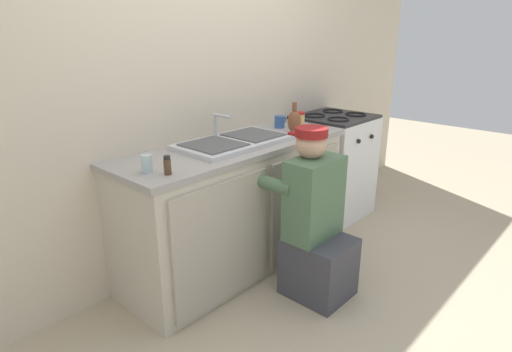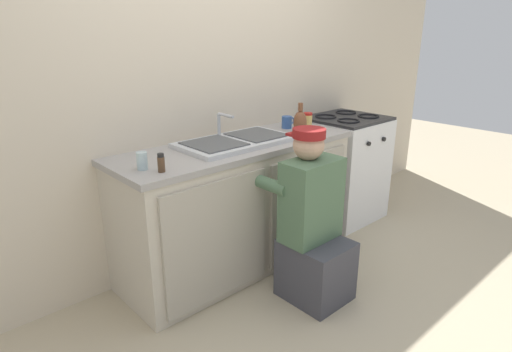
{
  "view_description": "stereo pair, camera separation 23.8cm",
  "coord_description": "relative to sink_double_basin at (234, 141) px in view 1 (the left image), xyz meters",
  "views": [
    {
      "loc": [
        -1.98,
        -1.72,
        1.66
      ],
      "look_at": [
        0.0,
        0.1,
        0.73
      ],
      "focal_mm": 30.0,
      "sensor_mm": 36.0,
      "label": 1
    },
    {
      "loc": [
        -1.81,
        -1.89,
        1.66
      ],
      "look_at": [
        0.0,
        0.1,
        0.73
      ],
      "focal_mm": 30.0,
      "sensor_mm": 36.0,
      "label": 2
    }
  ],
  "objects": [
    {
      "name": "condiment_jar",
      "position": [
        0.71,
        -0.03,
        0.05
      ],
      "size": [
        0.07,
        0.07,
        0.13
      ],
      "color": "#DBB760",
      "rests_on": "countertop"
    },
    {
      "name": "water_glass",
      "position": [
        -0.75,
        -0.08,
        0.03
      ],
      "size": [
        0.06,
        0.06,
        0.1
      ],
      "color": "#ADC6CC",
      "rests_on": "countertop"
    },
    {
      "name": "countertop",
      "position": [
        0.0,
        -0.0,
        -0.04
      ],
      "size": [
        1.77,
        0.62,
        0.04
      ],
      "primitive_type": "cube",
      "color": "#9E9993",
      "rests_on": "counter_cabinet"
    },
    {
      "name": "vase_decorative",
      "position": [
        0.55,
        -0.09,
        0.07
      ],
      "size": [
        0.1,
        0.1,
        0.23
      ],
      "color": "brown",
      "rests_on": "countertop"
    },
    {
      "name": "counter_cabinet",
      "position": [
        0.0,
        -0.01,
        -0.5
      ],
      "size": [
        1.73,
        0.62,
        0.88
      ],
      "color": "beige",
      "rests_on": "ground_plane"
    },
    {
      "name": "coffee_mug",
      "position": [
        0.61,
        0.1,
        0.03
      ],
      "size": [
        0.13,
        0.08,
        0.09
      ],
      "color": "#335699",
      "rests_on": "countertop"
    },
    {
      "name": "plumber_person",
      "position": [
        0.09,
        -0.63,
        -0.48
      ],
      "size": [
        0.42,
        0.61,
        1.1
      ],
      "color": "#3F3F47",
      "rests_on": "ground_plane"
    },
    {
      "name": "stove_range",
      "position": [
        1.26,
        -0.0,
        -0.47
      ],
      "size": [
        0.64,
        0.62,
        0.95
      ],
      "color": "white",
      "rests_on": "ground_plane"
    },
    {
      "name": "sink_double_basin",
      "position": [
        0.0,
        0.0,
        0.0
      ],
      "size": [
        0.8,
        0.44,
        0.19
      ],
      "color": "silver",
      "rests_on": "countertop"
    },
    {
      "name": "ground_plane",
      "position": [
        0.0,
        -0.3,
        -0.94
      ],
      "size": [
        12.0,
        12.0,
        0.0
      ],
      "primitive_type": "plane",
      "color": "tan"
    },
    {
      "name": "back_wall",
      "position": [
        0.0,
        0.35,
        0.31
      ],
      "size": [
        6.0,
        0.1,
        2.5
      ],
      "primitive_type": "cube",
      "color": "beige",
      "rests_on": "ground_plane"
    },
    {
      "name": "spice_bottle_pepper",
      "position": [
        -0.69,
        -0.19,
        0.03
      ],
      "size": [
        0.04,
        0.04,
        0.1
      ],
      "color": "#513823",
      "rests_on": "countertop"
    }
  ]
}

